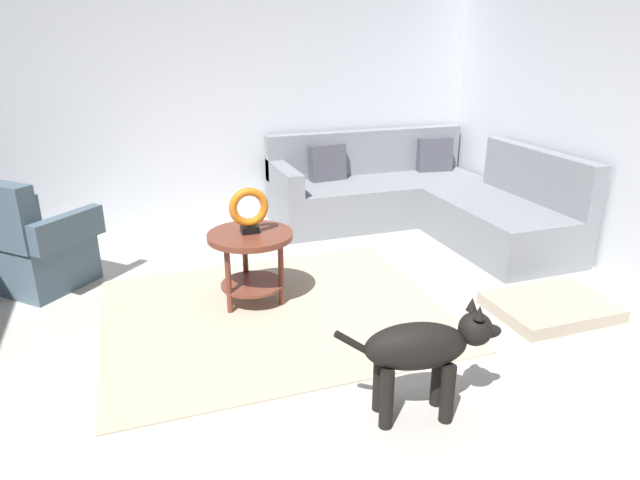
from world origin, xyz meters
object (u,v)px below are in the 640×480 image
(dog, at_px, (424,350))
(armchair, at_px, (33,248))
(torus_sculpture, at_px, (249,209))
(side_table, at_px, (251,249))
(dog_bed_mat, at_px, (550,307))
(sectional_couch, at_px, (419,200))

(dog, bearing_deg, armchair, -128.25)
(torus_sculpture, bearing_deg, side_table, 90.00)
(dog, bearing_deg, dog_bed_mat, 126.85)
(armchair, bearing_deg, sectional_couch, 49.13)
(dog_bed_mat, xyz_separation_m, dog, (-1.41, -0.69, 0.33))
(armchair, distance_m, torus_sculpture, 1.75)
(side_table, distance_m, torus_sculpture, 0.29)
(side_table, relative_size, torus_sculpture, 1.84)
(torus_sculpture, xyz_separation_m, dog, (0.53, -1.53, -0.33))
(armchair, xyz_separation_m, torus_sculpture, (1.50, -0.81, 0.39))
(armchair, height_order, dog_bed_mat, armchair)
(sectional_couch, distance_m, torus_sculpture, 2.27)
(sectional_couch, bearing_deg, dog, -118.25)
(torus_sculpture, relative_size, dog, 0.39)
(torus_sculpture, bearing_deg, sectional_couch, 29.61)
(armchair, distance_m, dog, 3.09)
(armchair, relative_size, dog_bed_mat, 1.24)
(dog, bearing_deg, sectional_couch, 162.57)
(side_table, relative_size, dog, 0.71)
(torus_sculpture, height_order, dog_bed_mat, torus_sculpture)
(torus_sculpture, bearing_deg, dog, -70.89)
(dog_bed_mat, bearing_deg, armchair, 154.35)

